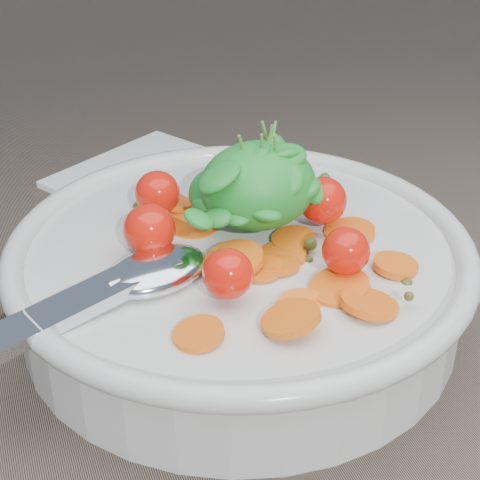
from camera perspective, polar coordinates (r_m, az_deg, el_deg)
name	(u,v)px	position (r m, az deg, el deg)	size (l,w,h in m)	color
ground	(218,320)	(0.51, -1.74, -6.18)	(6.00, 6.00, 0.00)	brown
bowl	(240,271)	(0.49, 0.00, -2.40)	(0.33, 0.31, 0.13)	silver
napkin	(150,176)	(0.71, -6.96, 4.96)	(0.16, 0.14, 0.01)	white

